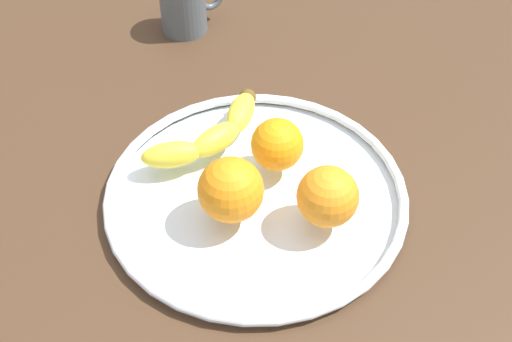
% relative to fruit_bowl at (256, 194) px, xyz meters
% --- Properties ---
extents(ground_plane, '(1.29, 1.29, 0.04)m').
position_rel_fruit_bowl_xyz_m(ground_plane, '(0.00, 0.00, -0.03)').
color(ground_plane, '#412C1C').
extents(fruit_bowl, '(0.36, 0.36, 0.02)m').
position_rel_fruit_bowl_xyz_m(fruit_bowl, '(0.00, 0.00, 0.00)').
color(fruit_bowl, silver).
rests_on(fruit_bowl, ground_plane).
extents(banana, '(0.19, 0.09, 0.03)m').
position_rel_fruit_bowl_xyz_m(banana, '(-0.01, 0.10, 0.02)').
color(banana, yellow).
rests_on(banana, fruit_bowl).
extents(orange_back_left, '(0.06, 0.06, 0.06)m').
position_rel_fruit_bowl_xyz_m(orange_back_left, '(0.04, 0.02, 0.04)').
color(orange_back_left, orange).
rests_on(orange_back_left, fruit_bowl).
extents(orange_front_right, '(0.07, 0.07, 0.07)m').
position_rel_fruit_bowl_xyz_m(orange_front_right, '(-0.04, -0.02, 0.05)').
color(orange_front_right, orange).
rests_on(orange_front_right, fruit_bowl).
extents(orange_center, '(0.07, 0.07, 0.07)m').
position_rel_fruit_bowl_xyz_m(orange_center, '(0.05, -0.08, 0.04)').
color(orange_center, orange).
rests_on(orange_center, fruit_bowl).
extents(ambient_mug, '(0.10, 0.07, 0.08)m').
position_rel_fruit_bowl_xyz_m(ambient_mug, '(0.08, 0.37, 0.03)').
color(ambient_mug, '#4D575D').
rests_on(ambient_mug, ground_plane).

